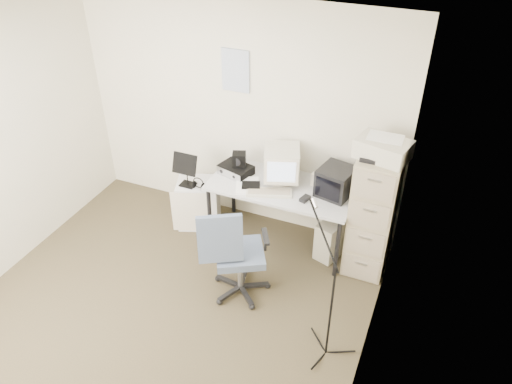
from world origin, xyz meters
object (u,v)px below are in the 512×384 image
at_px(side_cart, 199,203).
at_px(office_chair, 240,252).
at_px(desk, 281,214).
at_px(filing_cabinet, 373,212).

bearing_deg(side_cart, office_chair, -63.45).
relative_size(desk, office_chair, 1.51).
xyz_separation_m(filing_cabinet, side_cart, (-1.92, -0.08, -0.37)).
distance_m(filing_cabinet, office_chair, 1.38).
relative_size(office_chair, side_cart, 1.79).
distance_m(desk, side_cart, 0.98).
bearing_deg(desk, filing_cabinet, 1.81).
xyz_separation_m(desk, office_chair, (-0.09, -0.86, 0.13)).
distance_m(filing_cabinet, side_cart, 1.96).
height_order(filing_cabinet, desk, filing_cabinet).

